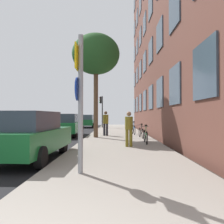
% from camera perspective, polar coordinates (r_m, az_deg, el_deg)
% --- Properties ---
extents(ground_plane, '(41.80, 41.80, 0.00)m').
position_cam_1_polar(ground_plane, '(16.65, -10.70, -6.11)').
color(ground_plane, '#332D28').
extents(road_asphalt, '(7.00, 38.00, 0.01)m').
position_cam_1_polar(road_asphalt, '(17.18, -17.62, -5.90)').
color(road_asphalt, black).
rests_on(road_asphalt, ground).
extents(sidewalk, '(4.20, 38.00, 0.12)m').
position_cam_1_polar(sidewalk, '(16.33, 1.50, -6.01)').
color(sidewalk, gray).
rests_on(sidewalk, ground).
extents(building_facade, '(0.56, 27.00, 17.29)m').
position_cam_1_polar(building_facade, '(17.55, 10.76, 23.16)').
color(building_facade, brown).
rests_on(building_facade, ground).
extents(sign_post, '(0.16, 0.60, 3.31)m').
position_cam_1_polar(sign_post, '(5.42, -8.27, 4.49)').
color(sign_post, gray).
rests_on(sign_post, sidewalk).
extents(traffic_light, '(0.43, 0.24, 3.71)m').
position_cam_1_polar(traffic_light, '(26.45, -2.71, 1.53)').
color(traffic_light, black).
rests_on(traffic_light, sidewalk).
extents(tree_near, '(3.05, 3.05, 6.63)m').
position_cam_1_polar(tree_near, '(14.83, -4.14, 14.33)').
color(tree_near, brown).
rests_on(tree_near, sidewalk).
extents(bicycle_0, '(0.42, 1.70, 0.94)m').
position_cam_1_polar(bicycle_0, '(11.24, 8.59, -6.10)').
color(bicycle_0, black).
rests_on(bicycle_0, sidewalk).
extents(bicycle_1, '(0.42, 1.62, 0.89)m').
position_cam_1_polar(bicycle_1, '(14.07, 7.47, -5.15)').
color(bicycle_1, black).
rests_on(bicycle_1, sidewalk).
extents(bicycle_2, '(0.42, 1.65, 0.97)m').
position_cam_1_polar(bicycle_2, '(16.64, 5.52, -4.40)').
color(bicycle_2, black).
rests_on(bicycle_2, sidewalk).
extents(pedestrian_0, '(0.47, 0.47, 1.56)m').
position_cam_1_polar(pedestrian_0, '(9.96, 4.34, -3.72)').
color(pedestrian_0, olive).
rests_on(pedestrian_0, sidewalk).
extents(pedestrian_1, '(0.38, 0.38, 1.69)m').
position_cam_1_polar(pedestrian_1, '(15.52, -1.63, -2.48)').
color(pedestrian_1, '#26262D').
rests_on(pedestrian_1, sidewalk).
extents(car_0, '(2.03, 4.28, 1.62)m').
position_cam_1_polar(car_0, '(7.97, -20.56, -5.55)').
color(car_0, '#19662D').
rests_on(car_0, road_asphalt).
extents(car_1, '(1.93, 4.54, 1.62)m').
position_cam_1_polar(car_1, '(16.63, -11.36, -3.20)').
color(car_1, '#19662D').
rests_on(car_1, road_asphalt).
extents(car_2, '(1.98, 4.00, 1.62)m').
position_cam_1_polar(car_2, '(28.67, -6.25, -2.30)').
color(car_2, '#19662D').
rests_on(car_2, road_asphalt).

